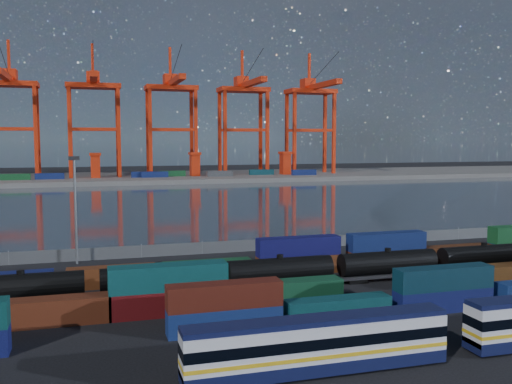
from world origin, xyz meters
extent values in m
plane|color=black|center=(0.00, 0.00, 0.00)|extent=(700.00, 700.00, 0.00)
plane|color=#2D3641|center=(0.00, 105.00, 0.01)|extent=(700.00, 700.00, 0.00)
cube|color=#514F4C|center=(0.00, 210.00, 1.00)|extent=(700.00, 70.00, 2.00)
cone|color=#1E2630|center=(-200.00, 1600.00, 260.00)|extent=(1100.00, 1100.00, 520.00)
cone|color=#1E2630|center=(200.00, 1600.00, 230.00)|extent=(1040.00, 1040.00, 460.00)
cone|color=#1E2630|center=(600.00, 1600.00, 190.00)|extent=(960.00, 960.00, 380.00)
cone|color=#1E2630|center=(950.00, 1600.00, 150.00)|extent=(840.00, 840.00, 300.00)
cube|color=silver|center=(-10.33, -22.99, 2.61)|extent=(22.46, 2.70, 3.41)
cube|color=#0E1336|center=(-10.33, -22.99, 0.81)|extent=(22.46, 2.75, 1.08)
cube|color=#0E1336|center=(-10.33, -22.99, 4.54)|extent=(22.46, 2.43, 0.45)
cube|color=gold|center=(-10.33, -22.99, 1.89)|extent=(22.49, 2.78, 0.32)
cube|color=black|center=(-10.33, -22.99, 2.97)|extent=(22.49, 2.78, 0.90)
cube|color=black|center=(-18.19, -22.99, 0.31)|extent=(2.70, 1.80, 0.63)
cube|color=black|center=(-2.46, -22.99, 0.31)|extent=(2.70, 1.80, 0.63)
cube|color=black|center=(7.81, -22.99, 0.31)|extent=(2.70, 1.80, 0.63)
cube|color=navy|center=(-15.27, -10.86, 1.25)|extent=(11.54, 2.35, 2.50)
cube|color=#521A10|center=(-15.27, -10.86, 3.75)|extent=(11.54, 2.35, 2.50)
cube|color=#0D4147|center=(-3.01, -10.86, 1.25)|extent=(11.54, 2.35, 2.50)
cube|color=#101754|center=(9.83, -10.86, 1.25)|extent=(11.54, 2.35, 2.50)
cube|color=#0B2C3C|center=(9.83, -10.86, 3.75)|extent=(11.54, 2.35, 2.50)
cube|color=#5D2512|center=(-32.41, -3.57, 1.39)|extent=(12.85, 2.61, 2.78)
cube|color=#600E11|center=(-19.84, -3.57, 1.39)|extent=(12.85, 2.61, 2.78)
cube|color=#0E484B|center=(-19.84, -3.57, 4.18)|extent=(12.85, 2.61, 2.78)
cube|color=#13482B|center=(-5.93, -3.57, 1.39)|extent=(12.85, 2.61, 2.78)
cube|color=#522E10|center=(20.03, -3.57, 1.39)|extent=(12.85, 2.61, 2.78)
cube|color=navy|center=(-38.61, 10.48, 1.31)|extent=(12.13, 2.47, 2.63)
cube|color=#642E14|center=(-24.98, 10.48, 1.31)|extent=(12.13, 2.47, 2.63)
cube|color=#144C27|center=(-12.65, 10.48, 1.31)|extent=(12.13, 2.47, 2.63)
cube|color=#592811|center=(0.59, 10.48, 1.31)|extent=(12.13, 2.47, 2.63)
cube|color=#111052|center=(0.59, 10.48, 3.94)|extent=(12.13, 2.47, 2.63)
cube|color=maroon|center=(14.66, 10.48, 1.31)|extent=(12.13, 2.47, 2.63)
cube|color=navy|center=(14.66, 10.48, 3.94)|extent=(12.13, 2.47, 2.63)
cube|color=#4B230F|center=(26.94, 10.48, 1.31)|extent=(12.13, 2.47, 2.63)
cylinder|color=black|center=(-35.61, 3.40, 2.44)|extent=(13.78, 3.07, 3.07)
cylinder|color=black|center=(-35.61, 3.40, 4.13)|extent=(0.85, 0.85, 0.53)
cube|color=black|center=(-35.61, 3.40, 0.74)|extent=(14.31, 2.12, 0.42)
cube|color=black|center=(-30.84, 3.40, 0.32)|extent=(2.65, 1.91, 0.64)
cylinder|color=black|center=(-20.11, 3.40, 2.44)|extent=(13.78, 3.07, 3.07)
cylinder|color=black|center=(-20.11, 3.40, 4.13)|extent=(0.85, 0.85, 0.53)
cube|color=black|center=(-20.11, 3.40, 0.74)|extent=(14.31, 2.12, 0.42)
cube|color=black|center=(-24.88, 3.40, 0.32)|extent=(2.65, 1.91, 0.64)
cube|color=black|center=(-15.34, 3.40, 0.32)|extent=(2.65, 1.91, 0.64)
cylinder|color=black|center=(-4.61, 3.40, 2.44)|extent=(13.78, 3.07, 3.07)
cylinder|color=black|center=(-4.61, 3.40, 4.13)|extent=(0.85, 0.85, 0.53)
cube|color=black|center=(-4.61, 3.40, 0.74)|extent=(14.31, 2.12, 0.42)
cube|color=black|center=(-9.38, 3.40, 0.32)|extent=(2.65, 1.91, 0.64)
cube|color=black|center=(0.16, 3.40, 0.32)|extent=(2.65, 1.91, 0.64)
cylinder|color=black|center=(10.89, 3.40, 2.44)|extent=(13.78, 3.07, 3.07)
cylinder|color=black|center=(10.89, 3.40, 4.13)|extent=(0.85, 0.85, 0.53)
cube|color=black|center=(10.89, 3.40, 0.74)|extent=(14.31, 2.12, 0.42)
cube|color=black|center=(6.12, 3.40, 0.32)|extent=(2.65, 1.91, 0.64)
cube|color=black|center=(15.66, 3.40, 0.32)|extent=(2.65, 1.91, 0.64)
cylinder|color=black|center=(26.39, 3.40, 2.44)|extent=(13.78, 3.07, 3.07)
cylinder|color=black|center=(26.39, 3.40, 4.13)|extent=(0.85, 0.85, 0.53)
cube|color=black|center=(26.39, 3.40, 0.74)|extent=(14.31, 2.12, 0.42)
cube|color=black|center=(21.62, 3.40, 0.32)|extent=(2.65, 1.91, 0.64)
cube|color=black|center=(31.16, 3.40, 0.32)|extent=(2.65, 1.91, 0.64)
cube|color=#595B5E|center=(0.00, 28.00, 1.00)|extent=(160.00, 0.06, 2.00)
cylinder|color=slate|center=(-40.00, 28.00, 1.10)|extent=(0.12, 0.12, 2.20)
cylinder|color=slate|center=(-30.00, 28.00, 1.10)|extent=(0.12, 0.12, 2.20)
cylinder|color=slate|center=(-20.00, 28.00, 1.10)|extent=(0.12, 0.12, 2.20)
cylinder|color=slate|center=(-10.00, 28.00, 1.10)|extent=(0.12, 0.12, 2.20)
cylinder|color=slate|center=(0.00, 28.00, 1.10)|extent=(0.12, 0.12, 2.20)
cylinder|color=slate|center=(10.00, 28.00, 1.10)|extent=(0.12, 0.12, 2.20)
cylinder|color=slate|center=(20.00, 28.00, 1.10)|extent=(0.12, 0.12, 2.20)
cylinder|color=slate|center=(30.00, 28.00, 1.10)|extent=(0.12, 0.12, 2.20)
cylinder|color=slate|center=(40.00, 28.00, 1.10)|extent=(0.12, 0.12, 2.20)
cylinder|color=slate|center=(50.00, 28.00, 1.10)|extent=(0.12, 0.12, 2.20)
cylinder|color=slate|center=(-30.00, 26.00, 8.00)|extent=(0.36, 0.36, 16.00)
cube|color=black|center=(-30.00, 26.00, 16.30)|extent=(1.60, 0.40, 0.60)
cube|color=red|center=(-49.49, 199.27, 21.50)|extent=(1.53, 1.53, 43.01)
cube|color=red|center=(-49.49, 210.73, 21.50)|extent=(1.53, 1.53, 43.01)
cube|color=red|center=(-60.00, 199.27, 23.66)|extent=(21.03, 1.34, 1.34)
cube|color=red|center=(-60.00, 210.73, 23.66)|extent=(21.03, 1.34, 1.34)
cube|color=red|center=(-60.00, 205.00, 43.01)|extent=(23.89, 13.38, 2.10)
cube|color=red|center=(-60.00, 193.53, 44.92)|extent=(2.87, 45.88, 2.39)
cube|color=red|center=(-60.00, 208.82, 47.31)|extent=(5.73, 7.65, 4.78)
cube|color=red|center=(-60.00, 206.91, 54.48)|extent=(1.15, 1.15, 15.29)
cylinder|color=black|center=(-60.00, 191.24, 51.61)|extent=(0.23, 39.34, 12.98)
cube|color=red|center=(-35.51, 199.27, 21.50)|extent=(1.53, 1.53, 43.01)
cube|color=red|center=(-35.51, 210.73, 21.50)|extent=(1.53, 1.53, 43.01)
cube|color=red|center=(-14.49, 199.27, 21.50)|extent=(1.53, 1.53, 43.01)
cube|color=red|center=(-14.49, 210.73, 21.50)|extent=(1.53, 1.53, 43.01)
cube|color=red|center=(-25.00, 199.27, 23.66)|extent=(21.03, 1.34, 1.34)
cube|color=red|center=(-25.00, 210.73, 23.66)|extent=(21.03, 1.34, 1.34)
cube|color=red|center=(-25.00, 205.00, 43.01)|extent=(23.89, 13.38, 2.10)
cube|color=red|center=(-25.00, 193.53, 44.92)|extent=(2.87, 45.88, 2.39)
cube|color=red|center=(-25.00, 208.82, 47.31)|extent=(5.73, 7.65, 4.78)
cube|color=red|center=(-25.00, 206.91, 54.48)|extent=(1.15, 1.15, 15.29)
cylinder|color=black|center=(-25.00, 191.24, 51.61)|extent=(0.23, 39.34, 12.98)
cube|color=red|center=(-0.51, 199.27, 21.50)|extent=(1.53, 1.53, 43.01)
cube|color=red|center=(-0.51, 210.73, 21.50)|extent=(1.53, 1.53, 43.01)
cube|color=red|center=(20.51, 199.27, 21.50)|extent=(1.53, 1.53, 43.01)
cube|color=red|center=(20.51, 210.73, 21.50)|extent=(1.53, 1.53, 43.01)
cube|color=red|center=(10.00, 199.27, 23.66)|extent=(21.03, 1.34, 1.34)
cube|color=red|center=(10.00, 210.73, 23.66)|extent=(21.03, 1.34, 1.34)
cube|color=red|center=(10.00, 205.00, 43.01)|extent=(23.89, 13.38, 2.10)
cube|color=red|center=(10.00, 193.53, 44.92)|extent=(2.87, 45.88, 2.39)
cube|color=red|center=(10.00, 208.82, 47.31)|extent=(5.73, 7.65, 4.78)
cube|color=red|center=(10.00, 206.91, 54.48)|extent=(1.15, 1.15, 15.29)
cylinder|color=black|center=(10.00, 191.24, 51.61)|extent=(0.23, 39.34, 12.98)
cube|color=red|center=(34.49, 199.27, 21.50)|extent=(1.53, 1.53, 43.01)
cube|color=red|center=(34.49, 210.73, 21.50)|extent=(1.53, 1.53, 43.01)
cube|color=red|center=(55.51, 199.27, 21.50)|extent=(1.53, 1.53, 43.01)
cube|color=red|center=(55.51, 210.73, 21.50)|extent=(1.53, 1.53, 43.01)
cube|color=red|center=(45.00, 199.27, 23.66)|extent=(21.03, 1.34, 1.34)
cube|color=red|center=(45.00, 210.73, 23.66)|extent=(21.03, 1.34, 1.34)
cube|color=red|center=(45.00, 205.00, 43.01)|extent=(23.89, 13.38, 2.10)
cube|color=red|center=(45.00, 193.53, 44.92)|extent=(2.87, 45.88, 2.39)
cube|color=red|center=(45.00, 208.82, 47.31)|extent=(5.73, 7.65, 4.78)
cube|color=red|center=(45.00, 206.91, 54.48)|extent=(1.15, 1.15, 15.29)
cylinder|color=black|center=(45.00, 191.24, 51.61)|extent=(0.23, 39.34, 12.98)
cube|color=red|center=(69.49, 199.27, 21.50)|extent=(1.53, 1.53, 43.01)
cube|color=red|center=(69.49, 210.73, 21.50)|extent=(1.53, 1.53, 43.01)
cube|color=red|center=(90.51, 199.27, 21.50)|extent=(1.53, 1.53, 43.01)
cube|color=red|center=(90.51, 210.73, 21.50)|extent=(1.53, 1.53, 43.01)
cube|color=red|center=(80.00, 199.27, 23.66)|extent=(21.03, 1.34, 1.34)
cube|color=red|center=(80.00, 210.73, 23.66)|extent=(21.03, 1.34, 1.34)
cube|color=red|center=(80.00, 205.00, 43.01)|extent=(23.89, 13.38, 2.10)
cube|color=red|center=(80.00, 193.53, 44.92)|extent=(2.87, 45.88, 2.39)
cube|color=red|center=(80.00, 208.82, 47.31)|extent=(5.73, 7.65, 4.78)
cube|color=red|center=(80.00, 206.91, 54.48)|extent=(1.15, 1.15, 15.29)
cylinder|color=black|center=(80.00, 191.24, 51.61)|extent=(0.23, 39.34, 12.98)
cube|color=navy|center=(0.66, 194.68, 3.30)|extent=(12.00, 2.44, 2.60)
cube|color=navy|center=(71.34, 190.93, 3.30)|extent=(12.00, 2.44, 2.60)
cube|color=navy|center=(-3.64, 196.08, 3.30)|extent=(12.00, 2.44, 2.60)
cube|color=#3F4244|center=(30.38, 192.70, 3.30)|extent=(12.00, 2.44, 2.60)
cube|color=#144C23|center=(-57.75, 194.20, 3.30)|extent=(12.00, 2.44, 2.60)
cube|color=navy|center=(-44.16, 195.53, 3.30)|extent=(12.00, 2.44, 2.60)
cube|color=#144C23|center=(9.34, 199.48, 3.30)|extent=(12.00, 2.44, 2.60)
cube|color=#0C3842|center=(52.41, 198.83, 3.30)|extent=(12.00, 2.44, 2.60)
cube|color=red|center=(-25.00, 200.00, 7.00)|extent=(4.00, 6.00, 10.00)
cube|color=red|center=(-25.00, 200.00, 12.50)|extent=(5.00, 7.00, 1.20)
cube|color=red|center=(20.00, 200.00, 7.00)|extent=(4.00, 6.00, 10.00)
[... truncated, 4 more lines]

